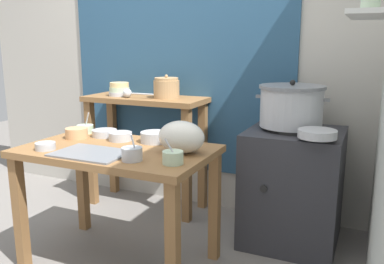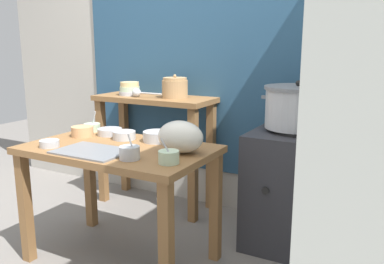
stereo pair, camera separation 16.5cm
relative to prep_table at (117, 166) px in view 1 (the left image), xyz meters
name	(u,v)px [view 1 (the left image)]	position (x,y,z in m)	size (l,w,h in m)	color
ground_plane	(126,261)	(0.02, 0.02, -0.61)	(9.00, 9.00, 0.00)	gray
wall_back	(207,44)	(0.10, 1.11, 0.69)	(4.40, 0.12, 2.60)	#B2ADA3
prep_table	(117,166)	(0.00, 0.00, 0.00)	(1.10, 0.66, 0.72)	olive
back_shelf_table	(146,124)	(-0.31, 0.85, 0.07)	(0.96, 0.40, 0.90)	olive
stove_block	(293,186)	(0.89, 0.72, -0.23)	(0.60, 0.61, 0.78)	#2D2D33
steamer_pot	(291,106)	(0.85, 0.74, 0.31)	(0.47, 0.42, 0.30)	#B7BABF
clay_pot	(166,88)	(-0.12, 0.85, 0.37)	(0.20, 0.20, 0.18)	tan
bowl_stack_enamel	(120,89)	(-0.53, 0.82, 0.34)	(0.17, 0.17, 0.11)	#B7BABF
ladle	(128,93)	(-0.40, 0.75, 0.33)	(0.26, 0.07, 0.07)	#B7BABF
serving_tray	(92,153)	(-0.05, -0.17, 0.12)	(0.40, 0.28, 0.01)	slate
plastic_bag	(181,137)	(0.39, 0.05, 0.20)	(0.26, 0.19, 0.18)	silver
wide_pan	(317,134)	(1.05, 0.47, 0.19)	(0.22, 0.22, 0.05)	#B7BABF
prep_bowl_0	(155,137)	(0.13, 0.21, 0.15)	(0.17, 0.17, 0.06)	#B7BABF
prep_bowl_1	(45,146)	(-0.34, -0.20, 0.13)	(0.11, 0.11, 0.04)	#B7BABF
prep_bowl_2	(77,133)	(-0.37, 0.10, 0.15)	(0.14, 0.14, 0.07)	tan
prep_bowl_3	(120,136)	(-0.08, 0.16, 0.14)	(0.14, 0.14, 0.05)	#B7BABF
prep_bowl_4	(132,153)	(0.22, -0.18, 0.15)	(0.11, 0.11, 0.15)	#B7BABF
prep_bowl_5	(173,157)	(0.44, -0.15, 0.15)	(0.11, 0.11, 0.13)	#B7D1AD
prep_bowl_6	(85,128)	(-0.42, 0.25, 0.14)	(0.11, 0.11, 0.14)	#B7D1AD
prep_bowl_7	(104,133)	(-0.24, 0.22, 0.13)	(0.16, 0.16, 0.04)	#B7BABF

